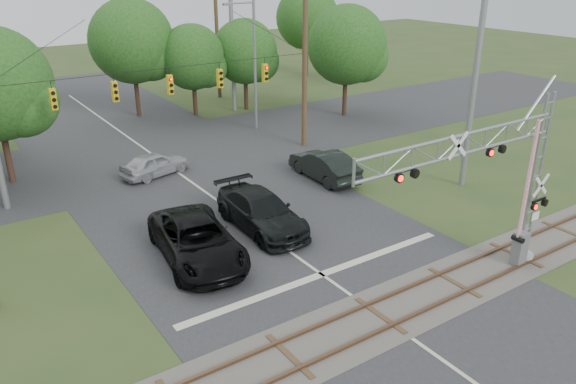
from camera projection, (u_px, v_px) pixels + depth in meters
ground at (421, 345)px, 18.86m from camera, size 160.00×160.00×0.00m
road_main at (264, 234)px, 26.49m from camera, size 14.00×90.00×0.02m
road_cross at (152, 155)px, 37.18m from camera, size 90.00×12.00×0.02m
railroad_track at (380, 316)px, 20.37m from camera, size 90.00×3.20×0.17m
crossing_gantry at (492, 177)px, 20.93m from camera, size 10.37×0.93×7.29m
traffic_signal_span at (185, 77)px, 32.43m from camera, size 19.34×0.36×11.50m
pickup_black at (197, 241)px, 23.94m from camera, size 3.84×6.82×1.80m
car_dark at (261, 211)px, 26.75m from camera, size 2.60×6.09×1.75m
sedan_silver at (155, 164)px, 33.41m from camera, size 4.50×2.69×1.44m
suv_dark at (324, 165)px, 32.83m from camera, size 2.01×5.22×1.70m
streetlight at (253, 59)px, 40.72m from camera, size 2.51×0.26×9.40m
utility_poles at (192, 62)px, 35.54m from camera, size 26.24×27.86×12.86m
treeline at (107, 52)px, 41.34m from camera, size 52.33×23.26×9.52m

